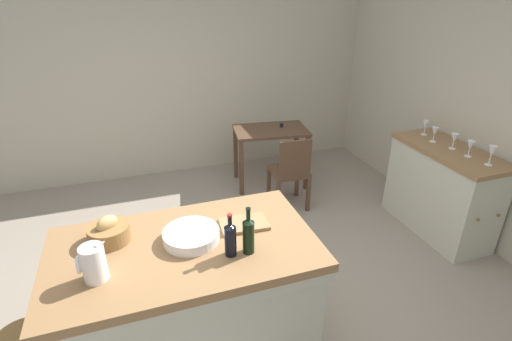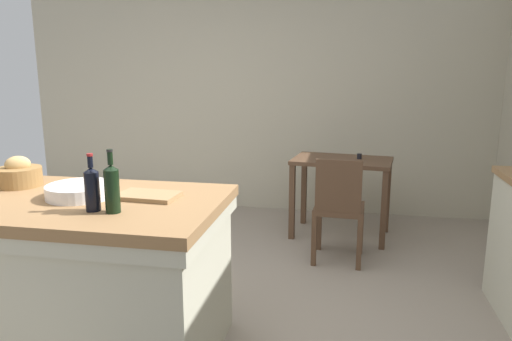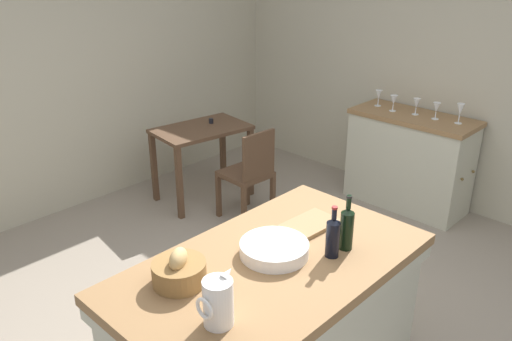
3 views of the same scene
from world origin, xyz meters
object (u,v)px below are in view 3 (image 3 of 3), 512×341
(pitcher, at_px, (218,302))
(wine_glass_far_left, at_px, (460,110))
(writing_desk, at_px, (202,139))
(wine_glass_far_right, at_px, (379,95))
(side_cabinet, at_px, (409,161))
(wine_bottle_amber, at_px, (333,236))
(wooden_chair, at_px, (250,172))
(wine_glass_left, at_px, (436,108))
(wine_glass_right, at_px, (394,100))
(wash_bowl, at_px, (274,249))
(wine_bottle_dark, at_px, (347,227))
(island_table, at_px, (271,327))
(cutting_board, at_px, (310,224))
(wine_glass_middle, at_px, (417,104))
(bread_basket, at_px, (179,271))

(pitcher, bearing_deg, wine_glass_far_left, 7.28)
(writing_desk, distance_m, wine_glass_far_right, 1.79)
(side_cabinet, bearing_deg, pitcher, -165.75)
(wine_bottle_amber, relative_size, wine_glass_far_left, 1.57)
(wooden_chair, bearing_deg, pitcher, -138.43)
(wine_glass_left, relative_size, wine_glass_far_right, 0.98)
(wine_glass_far_left, distance_m, wine_glass_right, 0.62)
(pitcher, distance_m, wash_bowl, 0.60)
(wine_glass_left, height_order, wine_glass_far_right, wine_glass_far_right)
(wooden_chair, bearing_deg, wine_bottle_amber, -123.81)
(side_cabinet, distance_m, wooden_chair, 1.57)
(wash_bowl, relative_size, wine_glass_far_right, 2.27)
(wash_bowl, distance_m, wine_bottle_amber, 0.31)
(writing_desk, height_order, wine_glass_far_left, wine_glass_far_left)
(wine_bottle_dark, xyz_separation_m, wine_bottle_amber, (-0.11, 0.01, -0.01))
(island_table, relative_size, wine_bottle_dark, 5.36)
(cutting_board, height_order, wine_glass_middle, wine_glass_middle)
(side_cabinet, distance_m, wash_bowl, 2.77)
(bread_basket, xyz_separation_m, wine_bottle_dark, (0.80, -0.39, 0.06))
(wine_bottle_amber, xyz_separation_m, wine_glass_far_right, (2.49, 1.26, 0.02))
(bread_basket, bearing_deg, wine_glass_left, 4.96)
(pitcher, height_order, wine_glass_far_right, pitcher)
(wine_glass_right, bearing_deg, wine_glass_middle, -77.62)
(cutting_board, distance_m, wine_glass_middle, 2.39)
(wine_glass_left, distance_m, wine_glass_right, 0.41)
(wine_glass_right, bearing_deg, bread_basket, -167.63)
(writing_desk, xyz_separation_m, wash_bowl, (-1.37, -2.19, 0.30))
(cutting_board, relative_size, wine_glass_far_right, 2.03)
(pitcher, relative_size, cutting_board, 0.80)
(island_table, distance_m, wine_glass_right, 2.88)
(side_cabinet, bearing_deg, wine_glass_middle, 14.41)
(wash_bowl, relative_size, wine_glass_middle, 2.32)
(pitcher, height_order, wine_bottle_amber, wine_bottle_amber)
(wash_bowl, bearing_deg, cutting_board, 8.37)
(pitcher, height_order, wine_bottle_dark, wine_bottle_dark)
(wine_glass_middle, relative_size, wine_glass_far_right, 0.98)
(wash_bowl, distance_m, wine_glass_far_left, 2.71)
(wash_bowl, distance_m, bread_basket, 0.52)
(wine_bottle_amber, relative_size, wine_glass_far_right, 1.80)
(writing_desk, height_order, wine_bottle_amber, wine_bottle_amber)
(island_table, distance_m, wash_bowl, 0.45)
(wine_glass_far_left, relative_size, wine_glass_right, 1.17)
(pitcher, distance_m, wine_bottle_dark, 0.87)
(side_cabinet, bearing_deg, wash_bowl, -166.67)
(wash_bowl, relative_size, wine_glass_far_left, 1.98)
(wine_glass_middle, bearing_deg, wine_glass_far_left, -87.35)
(side_cabinet, height_order, writing_desk, side_cabinet)
(island_table, distance_m, wine_glass_middle, 2.87)
(writing_desk, bearing_deg, cutting_board, -115.26)
(wash_bowl, height_order, wine_glass_right, wine_glass_right)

